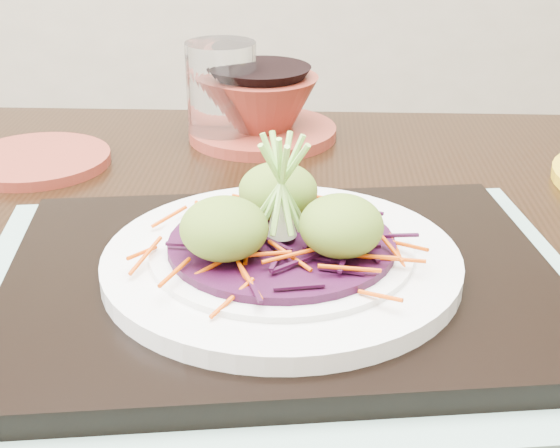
{
  "coord_description": "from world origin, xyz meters",
  "views": [
    {
      "loc": [
        0.0,
        -0.57,
        1.03
      ],
      "look_at": [
        0.03,
        -0.05,
        0.79
      ],
      "focal_mm": 50.0,
      "sensor_mm": 36.0,
      "label": 1
    }
  ],
  "objects_px": {
    "dining_table": "(330,350)",
    "water_glass": "(222,93)",
    "white_plate": "(281,260)",
    "terracotta_bowl_set": "(262,111)",
    "terracotta_side_plate": "(36,160)",
    "serving_tray": "(281,281)"
  },
  "relations": [
    {
      "from": "serving_tray",
      "to": "terracotta_side_plate",
      "type": "height_order",
      "value": "serving_tray"
    },
    {
      "from": "terracotta_side_plate",
      "to": "water_glass",
      "type": "distance_m",
      "value": 0.21
    },
    {
      "from": "terracotta_bowl_set",
      "to": "water_glass",
      "type": "bearing_deg",
      "value": -170.52
    },
    {
      "from": "serving_tray",
      "to": "terracotta_bowl_set",
      "type": "bearing_deg",
      "value": 88.25
    },
    {
      "from": "white_plate",
      "to": "terracotta_bowl_set",
      "type": "xyz_separation_m",
      "value": [
        -0.0,
        0.36,
        0.0
      ]
    },
    {
      "from": "dining_table",
      "to": "white_plate",
      "type": "relative_size",
      "value": 4.82
    },
    {
      "from": "terracotta_side_plate",
      "to": "terracotta_bowl_set",
      "type": "xyz_separation_m",
      "value": [
        0.24,
        0.08,
        0.03
      ]
    },
    {
      "from": "dining_table",
      "to": "water_glass",
      "type": "height_order",
      "value": "water_glass"
    },
    {
      "from": "dining_table",
      "to": "water_glass",
      "type": "relative_size",
      "value": 11.14
    },
    {
      "from": "dining_table",
      "to": "white_plate",
      "type": "distance_m",
      "value": 0.15
    },
    {
      "from": "terracotta_bowl_set",
      "to": "white_plate",
      "type": "bearing_deg",
      "value": -89.7
    },
    {
      "from": "white_plate",
      "to": "terracotta_bowl_set",
      "type": "bearing_deg",
      "value": 90.3
    },
    {
      "from": "terracotta_side_plate",
      "to": "water_glass",
      "type": "xyz_separation_m",
      "value": [
        0.2,
        0.07,
        0.05
      ]
    },
    {
      "from": "dining_table",
      "to": "white_plate",
      "type": "height_order",
      "value": "white_plate"
    },
    {
      "from": "dining_table",
      "to": "serving_tray",
      "type": "distance_m",
      "value": 0.14
    },
    {
      "from": "terracotta_bowl_set",
      "to": "terracotta_side_plate",
      "type": "bearing_deg",
      "value": -162.19
    },
    {
      "from": "serving_tray",
      "to": "terracotta_side_plate",
      "type": "xyz_separation_m",
      "value": [
        -0.24,
        0.29,
        -0.01
      ]
    },
    {
      "from": "white_plate",
      "to": "terracotta_bowl_set",
      "type": "distance_m",
      "value": 0.36
    },
    {
      "from": "white_plate",
      "to": "terracotta_side_plate",
      "type": "height_order",
      "value": "white_plate"
    },
    {
      "from": "serving_tray",
      "to": "white_plate",
      "type": "distance_m",
      "value": 0.02
    },
    {
      "from": "dining_table",
      "to": "terracotta_side_plate",
      "type": "height_order",
      "value": "terracotta_side_plate"
    },
    {
      "from": "serving_tray",
      "to": "white_plate",
      "type": "relative_size",
      "value": 1.54
    }
  ]
}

